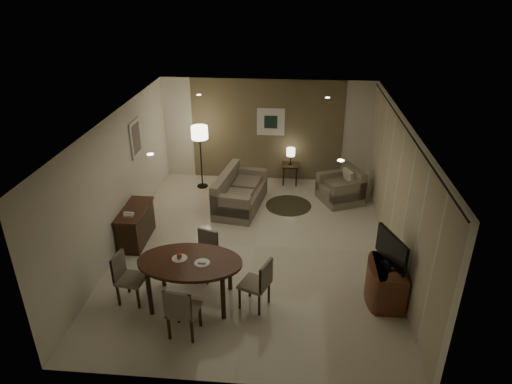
# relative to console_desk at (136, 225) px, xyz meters

# --- Properties ---
(room_shell) EXTENTS (5.50, 7.00, 2.70)m
(room_shell) POSITION_rel_console_desk_xyz_m (2.49, 0.40, 0.98)
(room_shell) COLOR beige
(room_shell) RESTS_ON ground
(taupe_accent) EXTENTS (3.96, 0.03, 2.70)m
(taupe_accent) POSITION_rel_console_desk_xyz_m (2.49, 3.48, 0.98)
(taupe_accent) COLOR #746848
(taupe_accent) RESTS_ON wall_back
(curtain_wall) EXTENTS (0.08, 6.70, 2.58)m
(curtain_wall) POSITION_rel_console_desk_xyz_m (5.17, 0.00, 0.95)
(curtain_wall) COLOR beige
(curtain_wall) RESTS_ON wall_right
(curtain_rod) EXTENTS (0.03, 6.80, 0.03)m
(curtain_rod) POSITION_rel_console_desk_xyz_m (5.17, 0.00, 2.27)
(curtain_rod) COLOR black
(curtain_rod) RESTS_ON wall_right
(art_back_frame) EXTENTS (0.72, 0.03, 0.72)m
(art_back_frame) POSITION_rel_console_desk_xyz_m (2.59, 3.46, 1.23)
(art_back_frame) COLOR silver
(art_back_frame) RESTS_ON wall_back
(art_back_canvas) EXTENTS (0.34, 0.01, 0.34)m
(art_back_canvas) POSITION_rel_console_desk_xyz_m (2.59, 3.44, 1.23)
(art_back_canvas) COLOR black
(art_back_canvas) RESTS_ON wall_back
(art_left_frame) EXTENTS (0.03, 0.60, 0.80)m
(art_left_frame) POSITION_rel_console_desk_xyz_m (-0.23, 1.20, 1.48)
(art_left_frame) COLOR silver
(art_left_frame) RESTS_ON wall_left
(art_left_canvas) EXTENTS (0.01, 0.46, 0.64)m
(art_left_canvas) POSITION_rel_console_desk_xyz_m (-0.21, 1.20, 1.48)
(art_left_canvas) COLOR gray
(art_left_canvas) RESTS_ON wall_left
(downlight_nl) EXTENTS (0.10, 0.10, 0.01)m
(downlight_nl) POSITION_rel_console_desk_xyz_m (1.09, -1.80, 2.31)
(downlight_nl) COLOR white
(downlight_nl) RESTS_ON ceiling
(downlight_nr) EXTENTS (0.10, 0.10, 0.01)m
(downlight_nr) POSITION_rel_console_desk_xyz_m (3.89, -1.80, 2.31)
(downlight_nr) COLOR white
(downlight_nr) RESTS_ON ceiling
(downlight_fl) EXTENTS (0.10, 0.10, 0.01)m
(downlight_fl) POSITION_rel_console_desk_xyz_m (1.09, 1.80, 2.31)
(downlight_fl) COLOR white
(downlight_fl) RESTS_ON ceiling
(downlight_fr) EXTENTS (0.10, 0.10, 0.01)m
(downlight_fr) POSITION_rel_console_desk_xyz_m (3.89, 1.80, 2.31)
(downlight_fr) COLOR white
(downlight_fr) RESTS_ON ceiling
(console_desk) EXTENTS (0.48, 1.20, 0.75)m
(console_desk) POSITION_rel_console_desk_xyz_m (0.00, 0.00, 0.00)
(console_desk) COLOR #4A2C17
(console_desk) RESTS_ON floor
(telephone) EXTENTS (0.20, 0.14, 0.09)m
(telephone) POSITION_rel_console_desk_xyz_m (0.00, -0.30, 0.43)
(telephone) COLOR white
(telephone) RESTS_ON console_desk
(tv_cabinet) EXTENTS (0.48, 0.90, 0.70)m
(tv_cabinet) POSITION_rel_console_desk_xyz_m (4.89, -1.50, -0.03)
(tv_cabinet) COLOR brown
(tv_cabinet) RESTS_ON floor
(flat_tv) EXTENTS (0.36, 0.85, 0.60)m
(flat_tv) POSITION_rel_console_desk_xyz_m (4.87, -1.50, 0.65)
(flat_tv) COLOR black
(flat_tv) RESTS_ON tv_cabinet
(dining_table) EXTENTS (1.76, 1.10, 0.82)m
(dining_table) POSITION_rel_console_desk_xyz_m (1.57, -1.82, 0.04)
(dining_table) COLOR #4A2C17
(dining_table) RESTS_ON floor
(chair_near) EXTENTS (0.51, 0.51, 0.93)m
(chair_near) POSITION_rel_console_desk_xyz_m (1.62, -2.58, 0.09)
(chair_near) COLOR gray
(chair_near) RESTS_ON floor
(chair_far) EXTENTS (0.55, 0.55, 0.88)m
(chair_far) POSITION_rel_console_desk_xyz_m (1.63, -1.11, 0.07)
(chair_far) COLOR gray
(chair_far) RESTS_ON floor
(chair_left) EXTENTS (0.49, 0.49, 0.90)m
(chair_left) POSITION_rel_console_desk_xyz_m (0.55, -1.89, 0.08)
(chair_left) COLOR gray
(chair_left) RESTS_ON floor
(chair_right) EXTENTS (0.58, 0.58, 0.92)m
(chair_right) POSITION_rel_console_desk_xyz_m (2.64, -1.84, 0.08)
(chair_right) COLOR gray
(chair_right) RESTS_ON floor
(plate_a) EXTENTS (0.26, 0.26, 0.02)m
(plate_a) POSITION_rel_console_desk_xyz_m (1.39, -1.77, 0.46)
(plate_a) COLOR white
(plate_a) RESTS_ON dining_table
(plate_b) EXTENTS (0.26, 0.26, 0.02)m
(plate_b) POSITION_rel_console_desk_xyz_m (1.79, -1.87, 0.46)
(plate_b) COLOR white
(plate_b) RESTS_ON dining_table
(fruit_apple) EXTENTS (0.09, 0.09, 0.09)m
(fruit_apple) POSITION_rel_console_desk_xyz_m (1.39, -1.77, 0.51)
(fruit_apple) COLOR #C13C16
(fruit_apple) RESTS_ON plate_a
(napkin) EXTENTS (0.12, 0.08, 0.03)m
(napkin) POSITION_rel_console_desk_xyz_m (1.79, -1.87, 0.48)
(napkin) COLOR white
(napkin) RESTS_ON plate_b
(round_rug) EXTENTS (1.10, 1.10, 0.01)m
(round_rug) POSITION_rel_console_desk_xyz_m (3.14, 1.87, -0.37)
(round_rug) COLOR #3F3A23
(round_rug) RESTS_ON floor
(sofa) EXTENTS (1.94, 1.18, 0.85)m
(sofa) POSITION_rel_console_desk_xyz_m (1.98, 1.73, 0.05)
(sofa) COLOR gray
(sofa) RESTS_ON floor
(armchair) EXTENTS (1.19, 1.22, 0.83)m
(armchair) POSITION_rel_console_desk_xyz_m (4.38, 2.24, 0.04)
(armchair) COLOR gray
(armchair) RESTS_ON floor
(side_table) EXTENTS (0.43, 0.43, 0.54)m
(side_table) POSITION_rel_console_desk_xyz_m (3.14, 3.17, -0.10)
(side_table) COLOR #321C10
(side_table) RESTS_ON floor
(table_lamp) EXTENTS (0.22, 0.22, 0.50)m
(table_lamp) POSITION_rel_console_desk_xyz_m (3.14, 3.17, 0.42)
(table_lamp) COLOR #FFEAC1
(table_lamp) RESTS_ON side_table
(floor_lamp) EXTENTS (0.42, 0.42, 1.65)m
(floor_lamp) POSITION_rel_console_desk_xyz_m (0.85, 2.76, 0.45)
(floor_lamp) COLOR #FFE5B7
(floor_lamp) RESTS_ON floor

